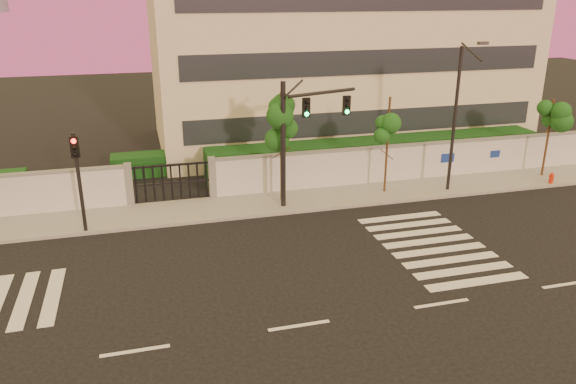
% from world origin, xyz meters
% --- Properties ---
extents(ground, '(120.00, 120.00, 0.00)m').
position_xyz_m(ground, '(0.00, 0.00, 0.00)').
color(ground, black).
rests_on(ground, ground).
extents(sidewalk, '(60.00, 3.00, 0.15)m').
position_xyz_m(sidewalk, '(0.00, 10.50, 0.07)').
color(sidewalk, gray).
rests_on(sidewalk, ground).
extents(perimeter_wall, '(60.00, 0.36, 2.20)m').
position_xyz_m(perimeter_wall, '(0.10, 12.00, 1.07)').
color(perimeter_wall, silver).
rests_on(perimeter_wall, ground).
extents(hedge_row, '(41.00, 4.25, 1.80)m').
position_xyz_m(hedge_row, '(1.17, 14.74, 0.82)').
color(hedge_row, '#113814').
rests_on(hedge_row, ground).
extents(institutional_building, '(24.40, 12.40, 12.25)m').
position_xyz_m(institutional_building, '(9.00, 21.99, 6.16)').
color(institutional_building, beige).
rests_on(institutional_building, ground).
extents(road_markings, '(57.00, 7.62, 0.02)m').
position_xyz_m(road_markings, '(-1.58, 3.76, 0.01)').
color(road_markings, silver).
rests_on(road_markings, ground).
extents(street_tree_d, '(1.62, 1.29, 5.47)m').
position_xyz_m(street_tree_d, '(2.24, 10.69, 4.03)').
color(street_tree_d, '#382314').
rests_on(street_tree_d, ground).
extents(street_tree_e, '(1.38, 1.10, 5.04)m').
position_xyz_m(street_tree_e, '(7.66, 10.45, 3.70)').
color(street_tree_e, '#382314').
rests_on(street_tree_e, ground).
extents(street_tree_f, '(1.49, 1.18, 4.44)m').
position_xyz_m(street_tree_f, '(17.30, 10.59, 3.27)').
color(street_tree_f, '#382314').
rests_on(street_tree_f, ground).
extents(traffic_signal_main, '(3.79, 1.30, 6.09)m').
position_xyz_m(traffic_signal_main, '(2.86, 9.82, 3.85)').
color(traffic_signal_main, black).
rests_on(traffic_signal_main, ground).
extents(traffic_signal_secondary, '(0.35, 0.34, 4.48)m').
position_xyz_m(traffic_signal_secondary, '(-6.92, 9.21, 2.85)').
color(traffic_signal_secondary, black).
rests_on(traffic_signal_secondary, ground).
extents(streetlight_east, '(0.46, 1.87, 7.75)m').
position_xyz_m(streetlight_east, '(10.95, 9.70, 4.19)').
color(streetlight_east, black).
rests_on(streetlight_east, ground).
extents(fire_hydrant, '(0.28, 0.28, 0.75)m').
position_xyz_m(fire_hydrant, '(16.79, 9.25, 0.37)').
color(fire_hydrant, red).
rests_on(fire_hydrant, ground).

